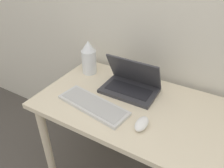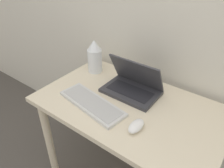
{
  "view_description": "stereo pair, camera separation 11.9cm",
  "coord_description": "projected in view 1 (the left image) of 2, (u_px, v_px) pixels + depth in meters",
  "views": [
    {
      "loc": [
        0.4,
        -0.57,
        1.5
      ],
      "look_at": [
        -0.11,
        0.29,
        0.85
      ],
      "focal_mm": 35.0,
      "sensor_mm": 36.0,
      "label": 1
    },
    {
      "loc": [
        0.49,
        -0.51,
        1.5
      ],
      "look_at": [
        -0.11,
        0.29,
        0.85
      ],
      "focal_mm": 35.0,
      "sensor_mm": 36.0,
      "label": 2
    }
  ],
  "objects": [
    {
      "name": "desk",
      "position": [
        129.0,
        118.0,
        1.28
      ],
      "size": [
        1.03,
        0.62,
        0.75
      ],
      "color": "beige",
      "rests_on": "ground_plane"
    },
    {
      "name": "vase",
      "position": [
        89.0,
        57.0,
        1.44
      ],
      "size": [
        0.1,
        0.1,
        0.23
      ],
      "color": "white",
      "rests_on": "desk"
    },
    {
      "name": "mouse",
      "position": [
        142.0,
        124.0,
        1.05
      ],
      "size": [
        0.06,
        0.11,
        0.04
      ],
      "color": "white",
      "rests_on": "desk"
    },
    {
      "name": "keyboard",
      "position": [
        93.0,
        105.0,
        1.19
      ],
      "size": [
        0.43,
        0.2,
        0.02
      ],
      "color": "silver",
      "rests_on": "desk"
    },
    {
      "name": "laptop",
      "position": [
        131.0,
        84.0,
        1.3
      ],
      "size": [
        0.32,
        0.21,
        0.21
      ],
      "color": "#333338",
      "rests_on": "desk"
    }
  ]
}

